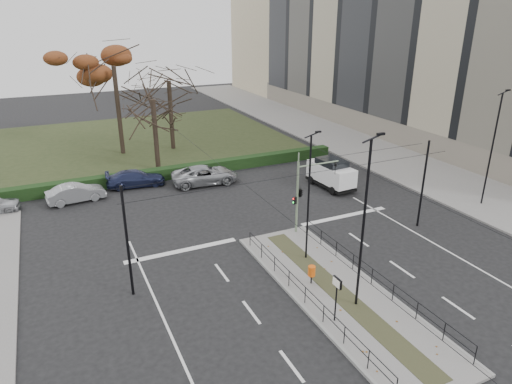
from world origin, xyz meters
TOP-DOWN VIEW (x-y plane):
  - ground at (0.00, 0.00)m, footprint 140.00×140.00m
  - median_island at (0.00, -2.50)m, footprint 4.40×15.00m
  - sidewalk_east at (18.00, 22.00)m, footprint 8.00×90.00m
  - park at (-6.00, 32.00)m, footprint 38.00×26.00m
  - hedge at (-6.00, 18.60)m, footprint 38.00×1.00m
  - apartment_block at (27.97, 23.97)m, footprint 13.09×52.10m
  - median_railing at (0.00, -2.60)m, footprint 4.14×13.24m
  - catenary at (0.00, 1.62)m, footprint 20.00×34.00m
  - traffic_light at (1.78, 4.50)m, footprint 3.33×1.85m
  - litter_bin at (-0.84, -1.21)m, footprint 0.40×0.40m
  - info_panel at (-1.51, -4.38)m, footprint 0.13×0.60m
  - streetlamp_median_near at (0.21, -3.76)m, footprint 0.72×0.15m
  - streetlamp_median_far at (0.33, 1.25)m, footprint 0.63×0.13m
  - streetlamp_sidewalk at (16.60, 2.72)m, footprint 0.71×0.14m
  - parked_car_second at (-11.09, 16.39)m, footprint 4.41×1.96m
  - parked_car_third at (-6.27, 17.84)m, footprint 4.92×2.38m
  - parked_car_fourth at (-0.82, 15.98)m, footprint 5.75×3.02m
  - white_van at (8.36, 10.75)m, footprint 2.33×4.62m
  - rust_tree at (-5.60, 27.86)m, footprint 10.12×10.12m
  - bare_tree_center at (-0.44, 27.42)m, footprint 7.51×7.51m
  - bare_tree_near at (-3.56, 21.24)m, footprint 6.09×6.09m

SIDE VIEW (x-z plane):
  - ground at x=0.00m, z-range 0.00..0.00m
  - park at x=-6.00m, z-range 0.00..0.10m
  - median_island at x=0.00m, z-range 0.00..0.14m
  - sidewalk_east at x=18.00m, z-range 0.00..0.14m
  - hedge at x=-6.00m, z-range 0.00..1.00m
  - parked_car_third at x=-6.27m, z-range 0.00..1.38m
  - parked_car_second at x=-11.09m, z-range 0.00..1.41m
  - parked_car_fourth at x=-0.82m, z-range 0.00..1.54m
  - litter_bin at x=-0.84m, z-range 0.36..1.38m
  - median_railing at x=0.00m, z-range 0.52..1.44m
  - white_van at x=8.36m, z-range 0.05..2.46m
  - info_panel at x=-1.51m, z-range 0.79..3.08m
  - traffic_light at x=1.78m, z-range 0.54..5.37m
  - catenary at x=0.00m, z-range 0.42..6.42m
  - streetlamp_median_far at x=0.33m, z-range 0.20..7.78m
  - streetlamp_sidewalk at x=16.60m, z-range 0.21..8.69m
  - streetlamp_median_near at x=0.21m, z-range 0.21..8.83m
  - bare_tree_near at x=-3.56m, z-range 1.78..10.29m
  - bare_tree_center at x=-0.44m, z-range 1.95..11.29m
  - rust_tree at x=-5.60m, z-range 3.06..14.48m
  - apartment_block at x=27.97m, z-range -0.43..21.22m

